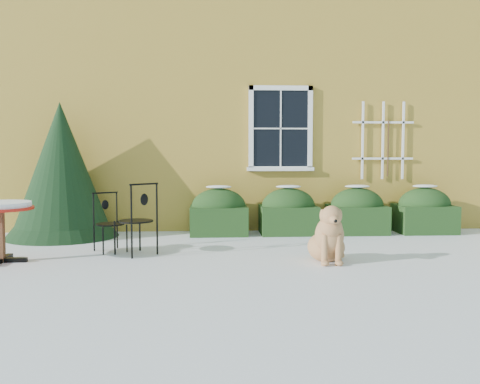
{
  "coord_description": "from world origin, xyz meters",
  "views": [
    {
      "loc": [
        -0.51,
        -7.28,
        1.5
      ],
      "look_at": [
        0.0,
        1.0,
        0.9
      ],
      "focal_mm": 40.0,
      "sensor_mm": 36.0,
      "label": 1
    }
  ],
  "objects": [
    {
      "name": "patio_chair_near",
      "position": [
        -1.54,
        0.62,
        0.54
      ],
      "size": [
        0.67,
        0.67,
        1.07
      ],
      "rotation": [
        0.0,
        0.0,
        3.87
      ],
      "color": "black",
      "rests_on": "ground"
    },
    {
      "name": "evergreen_shrub",
      "position": [
        -3.12,
        2.45,
        0.97
      ],
      "size": [
        1.99,
        1.99,
        2.41
      ],
      "rotation": [
        0.0,
        0.0,
        -0.05
      ],
      "color": "black",
      "rests_on": "ground"
    },
    {
      "name": "ground",
      "position": [
        0.0,
        0.0,
        0.0
      ],
      "size": [
        80.0,
        80.0,
        0.0
      ],
      "primitive_type": "plane",
      "color": "white",
      "rests_on": "ground"
    },
    {
      "name": "hedge_row",
      "position": [
        1.65,
        2.55,
        0.4
      ],
      "size": [
        4.95,
        0.8,
        0.91
      ],
      "color": "#173213",
      "rests_on": "ground"
    },
    {
      "name": "patio_chair_far",
      "position": [
        -2.01,
        0.96,
        0.45
      ],
      "size": [
        0.55,
        0.55,
        0.9
      ],
      "rotation": [
        0.0,
        0.0,
        0.56
      ],
      "color": "black",
      "rests_on": "ground"
    },
    {
      "name": "dog",
      "position": [
        1.15,
        -0.08,
        0.33
      ],
      "size": [
        0.55,
        0.92,
        0.82
      ],
      "rotation": [
        0.0,
        0.0,
        0.0
      ],
      "color": "tan",
      "rests_on": "ground"
    },
    {
      "name": "house",
      "position": [
        0.0,
        7.0,
        3.22
      ],
      "size": [
        12.4,
        8.4,
        6.4
      ],
      "color": "gold",
      "rests_on": "ground"
    }
  ]
}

